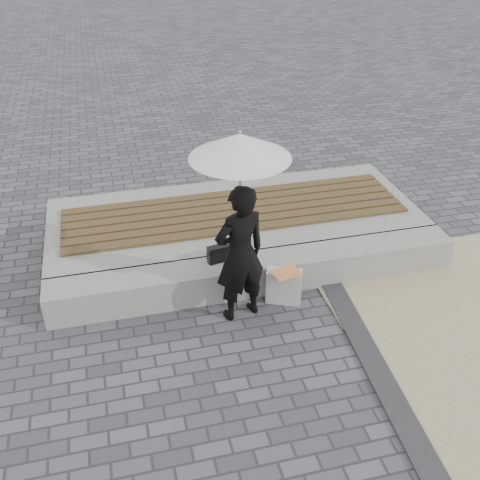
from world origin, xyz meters
The scene contains 10 objects.
ground centered at (0.00, 0.00, 0.00)m, with size 80.00×80.00×0.00m, color #525257.
edging_band centered at (0.75, -0.50, 0.02)m, with size 0.25×5.20×0.04m, color #302F32.
seating_ledge centered at (0.00, 1.60, 0.20)m, with size 5.00×0.45×0.40m, color gray.
timber_platform centered at (0.00, 2.80, 0.20)m, with size 5.00×2.00×0.40m, color gray.
timber_decking centered at (0.00, 2.80, 0.42)m, with size 4.60×1.20×0.04m, color brown, non-canonical shape.
woman centered at (-0.34, 1.14, 0.82)m, with size 0.60×0.39×1.64m, color black.
parasol centered at (-0.34, 1.14, 2.07)m, with size 1.02×1.02×1.30m.
handbag centered at (-0.45, 1.68, 0.50)m, with size 0.30×0.10×0.21m, color black.
canvas_tote centered at (0.21, 1.25, 0.22)m, with size 0.41×0.17×0.43m, color #BABAB6.
magazine centered at (0.21, 1.20, 0.44)m, with size 0.32×0.24×0.01m, color #D03B39.
Camera 1 is at (-1.60, -3.81, 4.19)m, focal length 42.53 mm.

